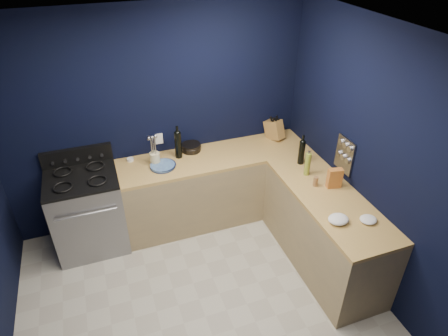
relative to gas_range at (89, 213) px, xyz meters
name	(u,v)px	position (x,y,z in m)	size (l,w,h in m)	color
floor	(206,317)	(0.93, -1.42, -0.47)	(3.50, 3.50, 0.02)	#ADA998
ceiling	(194,48)	(0.93, -1.42, 2.15)	(3.50, 3.50, 0.02)	silver
wall_back	(157,121)	(0.93, 0.34, 0.84)	(3.50, 0.02, 2.60)	black
wall_right	(384,172)	(2.69, -1.42, 0.84)	(0.02, 3.50, 2.60)	black
cab_back	(216,188)	(1.53, 0.02, -0.03)	(2.30, 0.63, 0.86)	#998256
top_back	(216,157)	(1.53, 0.02, 0.42)	(2.30, 0.63, 0.04)	olive
cab_right	(324,231)	(2.37, -1.13, -0.03)	(0.63, 1.67, 0.86)	#998256
top_right	(330,198)	(2.37, -1.13, 0.42)	(0.63, 1.67, 0.04)	olive
gas_range	(89,213)	(0.00, 0.00, 0.00)	(0.76, 0.66, 0.92)	gray
oven_door	(91,231)	(0.00, -0.32, -0.01)	(0.59, 0.02, 0.42)	black
cooktop	(80,178)	(0.00, 0.00, 0.48)	(0.76, 0.66, 0.03)	black
backguard	(77,156)	(0.00, 0.30, 0.58)	(0.76, 0.06, 0.20)	black
spice_panel	(345,155)	(2.67, -0.87, 0.72)	(0.02, 0.28, 0.38)	gray
wall_outlet	(159,139)	(0.93, 0.32, 0.62)	(0.09, 0.02, 0.13)	white
plate_stack	(163,166)	(0.88, -0.03, 0.46)	(0.28, 0.28, 0.03)	#384A90
ramekin	(130,160)	(0.56, 0.24, 0.46)	(0.08, 0.08, 0.03)	white
utensil_crock	(155,159)	(0.82, 0.07, 0.51)	(0.12, 0.12, 0.15)	beige
wine_bottle_back	(178,145)	(1.11, 0.13, 0.60)	(0.08, 0.08, 0.32)	black
lemon_basket	(191,147)	(1.29, 0.22, 0.48)	(0.23, 0.23, 0.09)	black
knife_block	(274,130)	(2.37, 0.17, 0.56)	(0.13, 0.22, 0.24)	olive
wine_bottle_right	(301,153)	(2.39, -0.47, 0.58)	(0.07, 0.07, 0.28)	black
oil_bottle	(308,164)	(2.34, -0.70, 0.57)	(0.06, 0.06, 0.27)	olive
spice_jar_near	(316,181)	(2.32, -0.92, 0.49)	(0.05, 0.05, 0.11)	olive
spice_jar_far	(335,179)	(2.54, -0.94, 0.49)	(0.05, 0.05, 0.10)	olive
crouton_bag	(335,178)	(2.49, -1.00, 0.55)	(0.15, 0.07, 0.22)	#A40727
towel_front	(338,219)	(2.22, -1.50, 0.47)	(0.20, 0.17, 0.07)	white
towel_end	(368,220)	(2.48, -1.58, 0.46)	(0.16, 0.14, 0.05)	white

